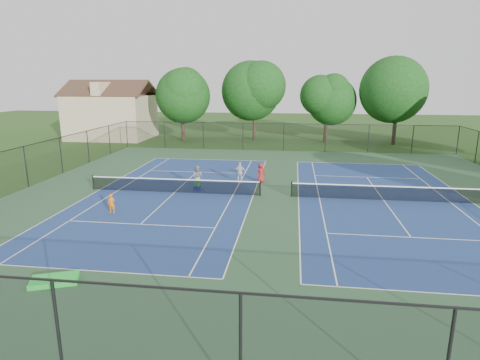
# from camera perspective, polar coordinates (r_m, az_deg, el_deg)

# --- Properties ---
(ground) EXTENTS (140.00, 140.00, 0.00)m
(ground) POSITION_cam_1_polar(r_m,az_deg,el_deg) (27.04, 5.10, -2.32)
(ground) COLOR #234716
(ground) RESTS_ON ground
(court_pad) EXTENTS (36.00, 36.00, 0.01)m
(court_pad) POSITION_cam_1_polar(r_m,az_deg,el_deg) (27.03, 5.10, -2.31)
(court_pad) COLOR #2E5131
(court_pad) RESTS_ON ground
(tennis_court_left) EXTENTS (12.00, 23.83, 1.07)m
(tennis_court_left) POSITION_cam_1_polar(r_m,az_deg,el_deg) (28.16, -9.28, -1.58)
(tennis_court_left) COLOR navy
(tennis_court_left) RESTS_ON ground
(tennis_court_right) EXTENTS (12.00, 23.83, 1.07)m
(tennis_court_right) POSITION_cam_1_polar(r_m,az_deg,el_deg) (27.64, 19.77, -2.54)
(tennis_court_right) COLOR navy
(tennis_court_right) RESTS_ON ground
(perimeter_fence) EXTENTS (36.08, 36.08, 3.02)m
(perimeter_fence) POSITION_cam_1_polar(r_m,az_deg,el_deg) (26.63, 5.17, 0.99)
(perimeter_fence) COLOR black
(perimeter_fence) RESTS_ON ground
(tree_back_a) EXTENTS (6.80, 6.80, 9.15)m
(tree_back_a) POSITION_cam_1_polar(r_m,az_deg,el_deg) (51.89, -8.28, 12.18)
(tree_back_a) COLOR #2D2116
(tree_back_a) RESTS_ON ground
(tree_back_b) EXTENTS (7.60, 7.60, 10.03)m
(tree_back_b) POSITION_cam_1_polar(r_m,az_deg,el_deg) (52.18, 2.12, 12.93)
(tree_back_b) COLOR #2D2116
(tree_back_b) RESTS_ON ground
(tree_back_c) EXTENTS (6.00, 6.00, 8.40)m
(tree_back_c) POSITION_cam_1_polar(r_m,az_deg,el_deg) (51.13, 12.29, 11.36)
(tree_back_c) COLOR #2D2116
(tree_back_c) RESTS_ON ground
(tree_back_d) EXTENTS (7.80, 7.80, 10.37)m
(tree_back_d) POSITION_cam_1_polar(r_m,az_deg,el_deg) (51.35, 21.59, 12.23)
(tree_back_d) COLOR #2D2116
(tree_back_d) RESTS_ON ground
(clapboard_house) EXTENTS (10.80, 8.10, 7.65)m
(clapboard_house) POSITION_cam_1_polar(r_m,az_deg,el_deg) (56.50, -17.81, 8.81)
(clapboard_house) COLOR tan
(clapboard_house) RESTS_ON ground
(child_player) EXTENTS (0.44, 0.30, 1.17)m
(child_player) POSITION_cam_1_polar(r_m,az_deg,el_deg) (24.60, -17.80, -3.20)
(child_player) COLOR orange
(child_player) RESTS_ON ground
(instructor) EXTENTS (0.85, 0.68, 1.69)m
(instructor) POSITION_cam_1_polar(r_m,az_deg,el_deg) (28.77, -6.09, 0.40)
(instructor) COLOR gray
(instructor) RESTS_ON ground
(bystander_a) EXTENTS (0.99, 0.49, 1.62)m
(bystander_a) POSITION_cam_1_polar(r_m,az_deg,el_deg) (30.20, -0.00, 1.07)
(bystander_a) COLOR silver
(bystander_a) RESTS_ON ground
(bystander_c) EXTENTS (0.89, 0.80, 1.53)m
(bystander_c) POSITION_cam_1_polar(r_m,az_deg,el_deg) (30.40, 2.99, 1.04)
(bystander_c) COLOR maroon
(bystander_c) RESTS_ON ground
(ball_crate) EXTENTS (0.42, 0.38, 0.31)m
(ball_crate) POSITION_cam_1_polar(r_m,az_deg,el_deg) (28.51, -6.10, -1.15)
(ball_crate) COLOR #151994
(ball_crate) RESTS_ON ground
(ball_hopper) EXTENTS (0.41, 0.38, 0.39)m
(ball_hopper) POSITION_cam_1_polar(r_m,az_deg,el_deg) (28.42, -6.12, -0.47)
(ball_hopper) COLOR green
(ball_hopper) RESTS_ON ball_crate
(green_tarp) EXTENTS (1.96, 1.52, 0.20)m
(green_tarp) POSITION_cam_1_polar(r_m,az_deg,el_deg) (17.40, -24.88, -12.80)
(green_tarp) COLOR #1CC51E
(green_tarp) RESTS_ON ground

